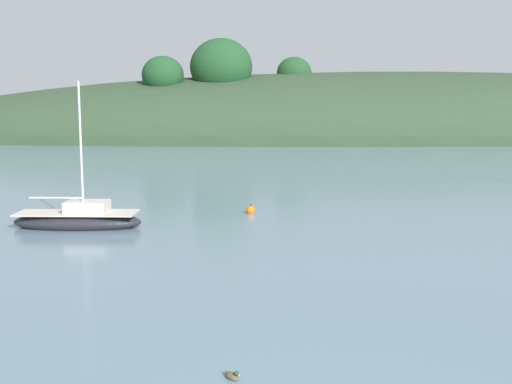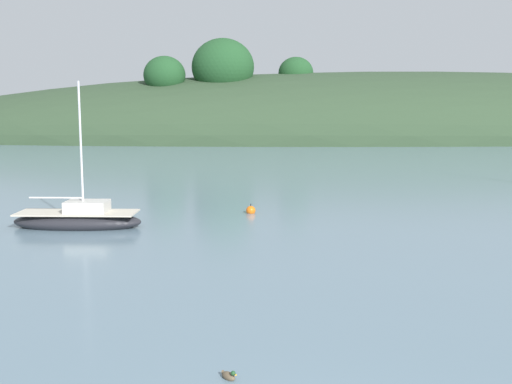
# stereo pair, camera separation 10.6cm
# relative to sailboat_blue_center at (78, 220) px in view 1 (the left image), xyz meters

# --- Properties ---
(far_shoreline_hill) EXTENTS (150.00, 36.00, 22.84)m
(far_shoreline_hill) POSITION_rel_sailboat_blue_center_xyz_m (32.25, 63.68, -0.27)
(far_shoreline_hill) COLOR #2D422B
(far_shoreline_hill) RESTS_ON ground
(sailboat_blue_center) EXTENTS (5.44, 2.20, 6.17)m
(sailboat_blue_center) POSITION_rel_sailboat_blue_center_xyz_m (0.00, 0.00, 0.00)
(sailboat_blue_center) COLOR #232328
(sailboat_blue_center) RESTS_ON ground
(mooring_buoy_outer) EXTENTS (0.44, 0.44, 0.54)m
(mooring_buoy_outer) POSITION_rel_sailboat_blue_center_xyz_m (7.25, 3.03, -0.21)
(mooring_buoy_outer) COLOR orange
(mooring_buoy_outer) RESTS_ON ground
(duck_lone_left) EXTENTS (0.35, 0.39, 0.24)m
(duck_lone_left) POSITION_rel_sailboat_blue_center_xyz_m (6.18, -14.64, -0.28)
(duck_lone_left) COLOR brown
(duck_lone_left) RESTS_ON ground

